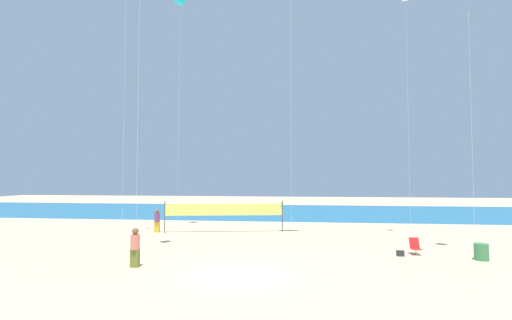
% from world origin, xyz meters
% --- Properties ---
extents(ground_plane, '(120.00, 120.00, 0.00)m').
position_xyz_m(ground_plane, '(0.00, 0.00, 0.00)').
color(ground_plane, '#D1BC89').
extents(ocean_band, '(120.00, 20.00, 0.01)m').
position_xyz_m(ocean_band, '(0.00, 28.23, 0.00)').
color(ocean_band, '#1E6B99').
rests_on(ocean_band, ground).
extents(beachgoer_plum_shirt, '(0.41, 0.41, 1.78)m').
position_xyz_m(beachgoer_plum_shirt, '(-8.01, 10.84, 0.95)').
color(beachgoer_plum_shirt, gold).
rests_on(beachgoer_plum_shirt, ground).
extents(beachgoer_coral_shirt, '(0.42, 0.42, 1.83)m').
position_xyz_m(beachgoer_coral_shirt, '(-5.00, 0.78, 0.98)').
color(beachgoer_coral_shirt, olive).
rests_on(beachgoer_coral_shirt, ground).
extents(folding_beach_chair, '(0.52, 0.65, 0.89)m').
position_xyz_m(folding_beach_chair, '(9.01, 5.14, 0.47)').
color(folding_beach_chair, red).
rests_on(folding_beach_chair, ground).
extents(trash_barrel, '(0.68, 0.68, 0.84)m').
position_xyz_m(trash_barrel, '(11.91, 4.10, 0.42)').
color(trash_barrel, '#3F7F4C').
rests_on(trash_barrel, ground).
extents(volleyball_net, '(8.91, 1.64, 2.40)m').
position_xyz_m(volleyball_net, '(-2.94, 11.49, 1.64)').
color(volleyball_net, '#4C4C51').
rests_on(volleyball_net, ground).
extents(beach_handbag, '(0.38, 0.19, 0.31)m').
position_xyz_m(beach_handbag, '(8.06, 4.56, 0.15)').
color(beach_handbag, '#2D2D33').
rests_on(beach_handbag, ground).
extents(kite_white_diamond, '(0.74, 0.74, 16.76)m').
position_xyz_m(kite_white_diamond, '(10.14, 9.65, 16.08)').
color(kite_white_diamond, silver).
rests_on(kite_white_diamond, ground).
extents(kite_green_diamond, '(0.49, 0.49, 18.47)m').
position_xyz_m(kite_green_diamond, '(-9.28, 7.83, 16.67)').
color(kite_green_diamond, silver).
rests_on(kite_green_diamond, ground).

